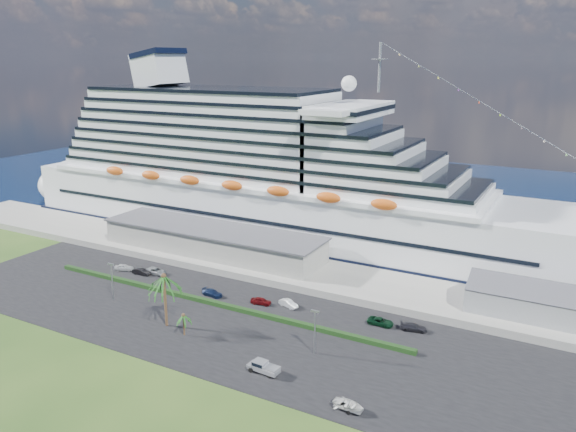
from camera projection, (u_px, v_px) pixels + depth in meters
The scene contains 22 objects.
ground at pixel (196, 347), 101.24m from camera, with size 420.00×420.00×0.00m, color #254617.
asphalt_lot at pixel (230, 322), 110.53m from camera, with size 140.00×38.00×0.12m, color black.
wharf at pixel (298, 271), 134.84m from camera, with size 240.00×20.00×1.80m, color gray.
water at pixel (408, 196), 211.23m from camera, with size 420.00×160.00×0.02m, color #0B1B32.
cruise_ship at pixel (270, 179), 160.71m from camera, with size 191.00×38.00×54.00m.
terminal_building at pixel (212, 239), 145.17m from camera, with size 61.00×15.00×6.30m.
port_shed at pixel (533, 301), 110.06m from camera, with size 24.00×12.31×7.37m.
hedge at pixel (212, 302), 118.29m from camera, with size 88.00×1.10×0.90m, color black.
lamp_post_left at pixel (112, 277), 119.38m from camera, with size 1.60×0.35×8.27m.
lamp_post_right at pixel (315, 326), 97.39m from camera, with size 1.60×0.35×8.27m.
palm_tall at pixel (164, 282), 106.70m from camera, with size 8.82×8.82×11.13m.
palm_short at pixel (183, 318), 104.42m from camera, with size 3.53×3.53×4.56m.
parked_car_0 at pixel (124, 267), 137.16m from camera, with size 1.85×4.59×1.56m, color silver.
parked_car_1 at pixel (141, 272), 134.51m from camera, with size 1.59×4.55×1.50m, color black.
parked_car_2 at pixel (156, 271), 134.88m from camera, with size 2.52×5.46×1.52m, color #909498.
parked_car_3 at pixel (212, 293), 122.47m from camera, with size 2.01×4.94×1.43m, color #122042.
parked_car_4 at pixel (261, 301), 118.30m from camera, with size 1.77×4.39×1.50m, color #5F0C0F.
parked_car_5 at pixel (288, 304), 117.10m from camera, with size 1.55×4.45×1.47m, color silver.
parked_car_6 at pixel (381, 322), 109.15m from camera, with size 2.37×5.14×1.43m, color black.
parked_car_7 at pixel (413, 327), 106.85m from camera, with size 2.06×5.07×1.47m, color #242329.
pickup_truck at pixel (263, 367), 92.55m from camera, with size 5.67×2.37×1.96m.
boat_trailer at pixel (348, 405), 82.46m from camera, with size 5.45×3.53×1.57m.
Camera 1 is at (58.02, -72.03, 50.34)m, focal length 35.00 mm.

